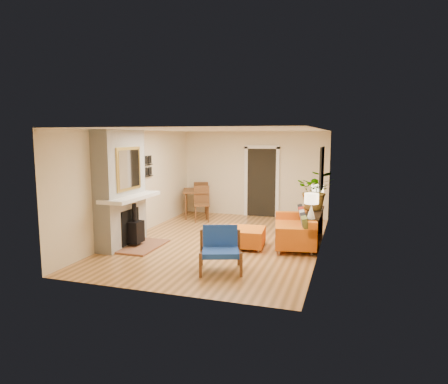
{
  "coord_description": "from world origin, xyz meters",
  "views": [
    {
      "loc": [
        2.83,
        -8.68,
        2.47
      ],
      "look_at": [
        0.0,
        0.2,
        1.15
      ],
      "focal_mm": 32.0,
      "sensor_mm": 36.0,
      "label": 1
    }
  ],
  "objects_px": {
    "lamp_far": "(317,193)",
    "lamp_near": "(311,203)",
    "ottoman": "(245,236)",
    "console_table": "(314,218)",
    "dining_table": "(199,195)",
    "houseplant": "(316,190)",
    "sofa": "(298,229)",
    "blue_chair": "(220,246)"
  },
  "relations": [
    {
      "from": "lamp_far",
      "to": "lamp_near",
      "type": "bearing_deg",
      "value": -90.0
    },
    {
      "from": "blue_chair",
      "to": "lamp_near",
      "type": "distance_m",
      "value": 2.31
    },
    {
      "from": "sofa",
      "to": "ottoman",
      "type": "bearing_deg",
      "value": -149.13
    },
    {
      "from": "dining_table",
      "to": "lamp_near",
      "type": "bearing_deg",
      "value": -37.43
    },
    {
      "from": "blue_chair",
      "to": "houseplant",
      "type": "xyz_separation_m",
      "value": [
        1.47,
        2.74,
        0.76
      ]
    },
    {
      "from": "blue_chair",
      "to": "lamp_near",
      "type": "xyz_separation_m",
      "value": [
        1.48,
        1.65,
        0.63
      ]
    },
    {
      "from": "sofa",
      "to": "ottoman",
      "type": "height_order",
      "value": "sofa"
    },
    {
      "from": "sofa",
      "to": "lamp_far",
      "type": "distance_m",
      "value": 1.26
    },
    {
      "from": "blue_chair",
      "to": "ottoman",
      "type": "bearing_deg",
      "value": 87.59
    },
    {
      "from": "ottoman",
      "to": "console_table",
      "type": "relative_size",
      "value": 0.49
    },
    {
      "from": "sofa",
      "to": "houseplant",
      "type": "xyz_separation_m",
      "value": [
        0.33,
        0.53,
        0.85
      ]
    },
    {
      "from": "ottoman",
      "to": "houseplant",
      "type": "distance_m",
      "value": 2.06
    },
    {
      "from": "ottoman",
      "to": "console_table",
      "type": "distance_m",
      "value": 1.7
    },
    {
      "from": "ottoman",
      "to": "dining_table",
      "type": "distance_m",
      "value": 3.66
    },
    {
      "from": "ottoman",
      "to": "lamp_far",
      "type": "bearing_deg",
      "value": 48.8
    },
    {
      "from": "console_table",
      "to": "lamp_far",
      "type": "bearing_deg",
      "value": 90.0
    },
    {
      "from": "lamp_near",
      "to": "lamp_far",
      "type": "bearing_deg",
      "value": 90.0
    },
    {
      "from": "console_table",
      "to": "lamp_near",
      "type": "bearing_deg",
      "value": -90.0
    },
    {
      "from": "houseplant",
      "to": "console_table",
      "type": "bearing_deg",
      "value": -88.14
    },
    {
      "from": "sofa",
      "to": "ottoman",
      "type": "relative_size",
      "value": 2.31
    },
    {
      "from": "ottoman",
      "to": "lamp_near",
      "type": "distance_m",
      "value": 1.64
    },
    {
      "from": "ottoman",
      "to": "lamp_near",
      "type": "relative_size",
      "value": 1.69
    },
    {
      "from": "lamp_far",
      "to": "houseplant",
      "type": "relative_size",
      "value": 0.58
    },
    {
      "from": "dining_table",
      "to": "houseplant",
      "type": "height_order",
      "value": "houseplant"
    },
    {
      "from": "ottoman",
      "to": "houseplant",
      "type": "bearing_deg",
      "value": 39.88
    },
    {
      "from": "console_table",
      "to": "houseplant",
      "type": "xyz_separation_m",
      "value": [
        -0.01,
        0.31,
        0.61
      ]
    },
    {
      "from": "sofa",
      "to": "lamp_near",
      "type": "xyz_separation_m",
      "value": [
        0.34,
        -0.55,
        0.72
      ]
    },
    {
      "from": "houseplant",
      "to": "blue_chair",
      "type": "bearing_deg",
      "value": -118.3
    },
    {
      "from": "sofa",
      "to": "console_table",
      "type": "bearing_deg",
      "value": 33.34
    },
    {
      "from": "lamp_near",
      "to": "houseplant",
      "type": "distance_m",
      "value": 1.1
    },
    {
      "from": "houseplant",
      "to": "sofa",
      "type": "bearing_deg",
      "value": -121.96
    },
    {
      "from": "ottoman",
      "to": "lamp_far",
      "type": "height_order",
      "value": "lamp_far"
    },
    {
      "from": "sofa",
      "to": "houseplant",
      "type": "relative_size",
      "value": 2.27
    },
    {
      "from": "dining_table",
      "to": "lamp_near",
      "type": "distance_m",
      "value": 4.61
    },
    {
      "from": "dining_table",
      "to": "houseplant",
      "type": "distance_m",
      "value": 4.05
    },
    {
      "from": "blue_chair",
      "to": "houseplant",
      "type": "relative_size",
      "value": 1.04
    },
    {
      "from": "sofa",
      "to": "blue_chair",
      "type": "relative_size",
      "value": 2.19
    },
    {
      "from": "lamp_far",
      "to": "sofa",
      "type": "bearing_deg",
      "value": -109.34
    },
    {
      "from": "blue_chair",
      "to": "console_table",
      "type": "height_order",
      "value": "blue_chair"
    },
    {
      "from": "dining_table",
      "to": "console_table",
      "type": "relative_size",
      "value": 1.03
    },
    {
      "from": "sofa",
      "to": "lamp_near",
      "type": "distance_m",
      "value": 0.97
    },
    {
      "from": "blue_chair",
      "to": "dining_table",
      "type": "xyz_separation_m",
      "value": [
        -2.16,
        4.44,
        0.23
      ]
    }
  ]
}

